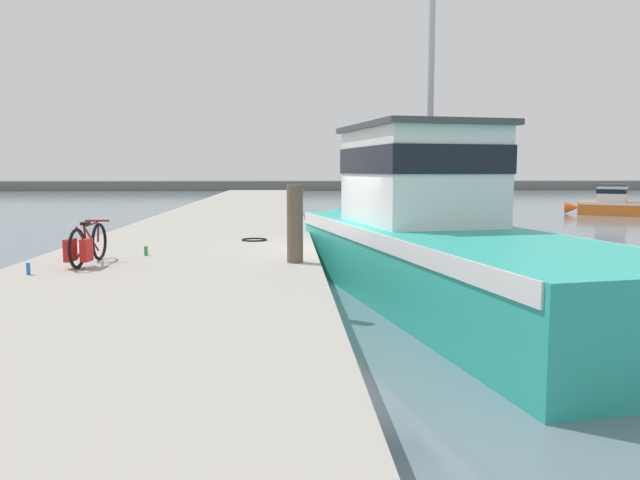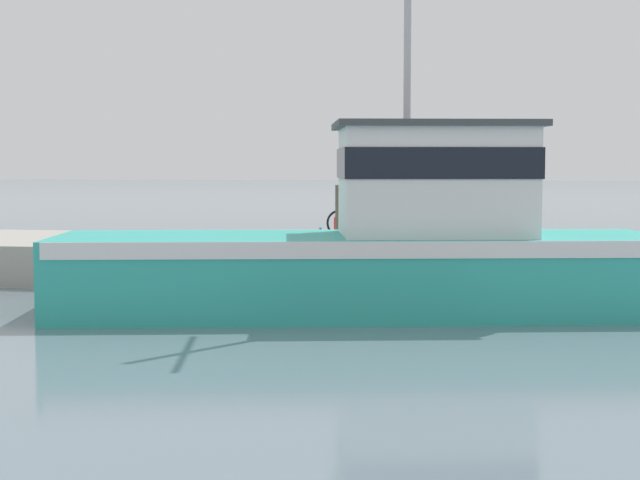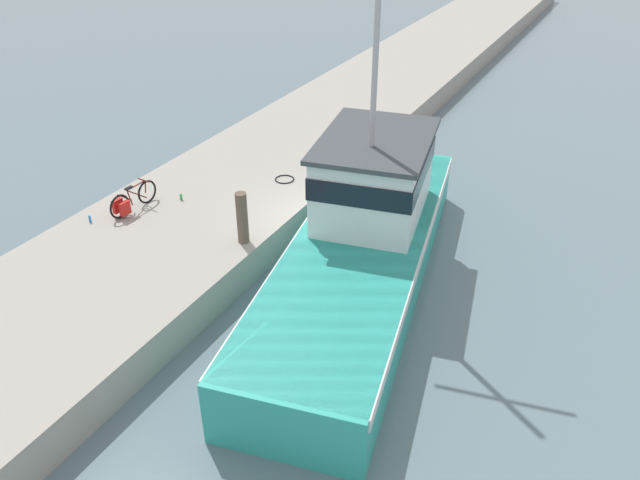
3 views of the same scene
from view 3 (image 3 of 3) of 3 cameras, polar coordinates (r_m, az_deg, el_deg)
The scene contains 8 objects.
ground_plane at distance 17.80m, azimuth 0.16°, elevation -0.74°, with size 320.00×320.00×0.00m, color slate.
dock_pier at distance 19.22m, azimuth -9.16°, elevation 3.12°, with size 5.47×80.00×0.96m, color #A39E93.
fishing_boat_main at distance 16.02m, azimuth 4.18°, elevation 0.69°, with size 5.22×13.62×10.55m.
bicycle_touring at distance 18.26m, azimuth -17.01°, elevation 3.42°, with size 0.49×1.74×0.77m.
mooring_post at distance 16.04m, azimuth -7.13°, elevation 2.02°, with size 0.29×0.29×1.41m, color brown.
hose_coil at distance 19.49m, azimuth -3.26°, elevation 5.57°, with size 0.61×0.61×0.04m, color black.
water_bottle_on_curb at distance 18.69m, azimuth -12.59°, elevation 3.87°, with size 0.07×0.07×0.18m, color green.
water_bottle_by_bike at distance 18.22m, azimuth -20.30°, elevation 1.82°, with size 0.06×0.06×0.19m, color blue.
Camera 3 is at (7.01, -13.30, 9.52)m, focal length 35.00 mm.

